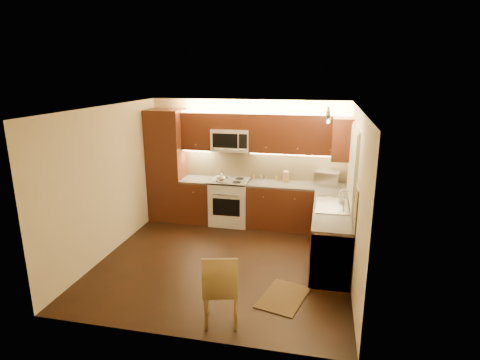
% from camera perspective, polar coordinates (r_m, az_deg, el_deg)
% --- Properties ---
extents(floor, '(4.00, 4.00, 0.01)m').
position_cam_1_polar(floor, '(6.64, -2.31, -11.64)').
color(floor, black).
rests_on(floor, ground).
extents(ceiling, '(4.00, 4.00, 0.01)m').
position_cam_1_polar(ceiling, '(5.93, -2.57, 10.40)').
color(ceiling, beige).
rests_on(ceiling, ground).
extents(wall_back, '(4.00, 0.01, 2.50)m').
position_cam_1_polar(wall_back, '(8.06, 1.12, 2.73)').
color(wall_back, beige).
rests_on(wall_back, ground).
extents(wall_front, '(4.00, 0.01, 2.50)m').
position_cam_1_polar(wall_front, '(4.38, -9.06, -8.57)').
color(wall_front, beige).
rests_on(wall_front, ground).
extents(wall_left, '(0.01, 4.00, 2.50)m').
position_cam_1_polar(wall_left, '(6.93, -18.66, -0.19)').
color(wall_left, beige).
rests_on(wall_left, ground).
extents(wall_right, '(0.01, 4.00, 2.50)m').
position_cam_1_polar(wall_right, '(6.01, 16.39, -2.34)').
color(wall_right, beige).
rests_on(wall_right, ground).
extents(pantry, '(0.70, 0.60, 2.30)m').
position_cam_1_polar(pantry, '(8.27, -10.58, 2.09)').
color(pantry, '#411B0D').
rests_on(pantry, floor).
extents(base_cab_back_left, '(0.62, 0.60, 0.86)m').
position_cam_1_polar(base_cab_back_left, '(8.24, -6.09, -2.98)').
color(base_cab_back_left, '#411B0D').
rests_on(base_cab_back_left, floor).
extents(counter_back_left, '(0.62, 0.60, 0.04)m').
position_cam_1_polar(counter_back_left, '(8.11, -6.18, 0.04)').
color(counter_back_left, '#363431').
rests_on(counter_back_left, base_cab_back_left).
extents(base_cab_back_right, '(1.92, 0.60, 0.86)m').
position_cam_1_polar(base_cab_back_right, '(7.87, 8.14, -3.95)').
color(base_cab_back_right, '#411B0D').
rests_on(base_cab_back_right, floor).
extents(counter_back_right, '(1.92, 0.60, 0.04)m').
position_cam_1_polar(counter_back_right, '(7.73, 8.27, -0.80)').
color(counter_back_right, '#363431').
rests_on(counter_back_right, base_cab_back_right).
extents(base_cab_right, '(0.60, 2.00, 0.86)m').
position_cam_1_polar(base_cab_right, '(6.65, 13.03, -7.92)').
color(base_cab_right, '#411B0D').
rests_on(base_cab_right, floor).
extents(counter_right, '(0.60, 2.00, 0.04)m').
position_cam_1_polar(counter_right, '(6.48, 13.27, -4.26)').
color(counter_right, '#363431').
rests_on(counter_right, base_cab_right).
extents(dishwasher, '(0.58, 0.60, 0.84)m').
position_cam_1_polar(dishwasher, '(6.01, 13.08, -10.53)').
color(dishwasher, silver).
rests_on(dishwasher, floor).
extents(backsplash_back, '(3.30, 0.02, 0.60)m').
position_cam_1_polar(backsplash_back, '(8.00, 3.57, 2.25)').
color(backsplash_back, tan).
rests_on(backsplash_back, wall_back).
extents(backsplash_right, '(0.02, 2.00, 0.60)m').
position_cam_1_polar(backsplash_right, '(6.40, 16.03, -1.70)').
color(backsplash_right, tan).
rests_on(backsplash_right, wall_right).
extents(upper_cab_back_left, '(0.62, 0.35, 0.75)m').
position_cam_1_polar(upper_cab_back_left, '(8.03, -6.10, 7.13)').
color(upper_cab_back_left, '#411B0D').
rests_on(upper_cab_back_left, wall_back).
extents(upper_cab_back_right, '(1.92, 0.35, 0.75)m').
position_cam_1_polar(upper_cab_back_right, '(7.64, 8.62, 6.64)').
color(upper_cab_back_right, '#411B0D').
rests_on(upper_cab_back_right, wall_back).
extents(upper_cab_bridge, '(0.76, 0.35, 0.31)m').
position_cam_1_polar(upper_cab_bridge, '(7.81, -1.28, 8.62)').
color(upper_cab_bridge, '#411B0D').
rests_on(upper_cab_bridge, wall_back).
extents(upper_cab_right_corner, '(0.35, 0.50, 0.75)m').
position_cam_1_polar(upper_cab_right_corner, '(7.22, 14.65, 5.80)').
color(upper_cab_right_corner, '#411B0D').
rests_on(upper_cab_right_corner, wall_right).
extents(stove, '(0.76, 0.65, 0.92)m').
position_cam_1_polar(stove, '(8.03, -1.46, -3.18)').
color(stove, silver).
rests_on(stove, floor).
extents(microwave, '(0.76, 0.38, 0.44)m').
position_cam_1_polar(microwave, '(7.85, -1.29, 5.89)').
color(microwave, silver).
rests_on(microwave, wall_back).
extents(window_frame, '(0.03, 1.44, 1.24)m').
position_cam_1_polar(window_frame, '(6.45, 16.17, 2.09)').
color(window_frame, silver).
rests_on(window_frame, wall_right).
extents(window_blinds, '(0.02, 1.36, 1.16)m').
position_cam_1_polar(window_blinds, '(6.44, 15.99, 2.10)').
color(window_blinds, silver).
rests_on(window_blinds, wall_right).
extents(sink, '(0.52, 0.86, 0.15)m').
position_cam_1_polar(sink, '(6.60, 13.30, -3.05)').
color(sink, silver).
rests_on(sink, counter_right).
extents(faucet, '(0.20, 0.04, 0.30)m').
position_cam_1_polar(faucet, '(6.58, 14.91, -2.52)').
color(faucet, silver).
rests_on(faucet, counter_right).
extents(track_light_bar, '(0.04, 1.20, 0.03)m').
position_cam_1_polar(track_light_bar, '(6.15, 12.76, 9.84)').
color(track_light_bar, silver).
rests_on(track_light_bar, ceiling).
extents(kettle, '(0.25, 0.25, 0.23)m').
position_cam_1_polar(kettle, '(7.70, -2.72, 0.45)').
color(kettle, silver).
rests_on(kettle, stove).
extents(toaster_oven, '(0.51, 0.42, 0.27)m').
position_cam_1_polar(toaster_oven, '(7.80, 12.59, 0.29)').
color(toaster_oven, silver).
rests_on(toaster_oven, counter_back_right).
extents(knife_block, '(0.13, 0.17, 0.22)m').
position_cam_1_polar(knife_block, '(7.88, 6.70, 0.51)').
color(knife_block, olive).
rests_on(knife_block, counter_back_right).
extents(spice_jar_a, '(0.05, 0.05, 0.09)m').
position_cam_1_polar(spice_jar_a, '(8.01, 3.76, 0.37)').
color(spice_jar_a, silver).
rests_on(spice_jar_a, counter_back_right).
extents(spice_jar_b, '(0.06, 0.06, 0.10)m').
position_cam_1_polar(spice_jar_b, '(8.02, 1.98, 0.46)').
color(spice_jar_b, olive).
rests_on(spice_jar_b, counter_back_right).
extents(spice_jar_c, '(0.06, 0.06, 0.10)m').
position_cam_1_polar(spice_jar_c, '(8.00, 3.11, 0.41)').
color(spice_jar_c, silver).
rests_on(spice_jar_c, counter_back_right).
extents(spice_jar_d, '(0.04, 0.04, 0.10)m').
position_cam_1_polar(spice_jar_d, '(7.91, 5.32, 0.21)').
color(spice_jar_d, olive).
rests_on(spice_jar_d, counter_back_right).
extents(soap_bottle, '(0.08, 0.09, 0.16)m').
position_cam_1_polar(soap_bottle, '(6.86, 14.52, -2.37)').
color(soap_bottle, '#BABBBF').
rests_on(soap_bottle, counter_right).
extents(rug, '(0.74, 0.94, 0.01)m').
position_cam_1_polar(rug, '(5.70, 6.34, -16.58)').
color(rug, black).
rests_on(rug, floor).
extents(dining_chair, '(0.51, 0.51, 0.95)m').
position_cam_1_polar(dining_chair, '(4.98, -2.85, -15.30)').
color(dining_chair, olive).
rests_on(dining_chair, floor).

